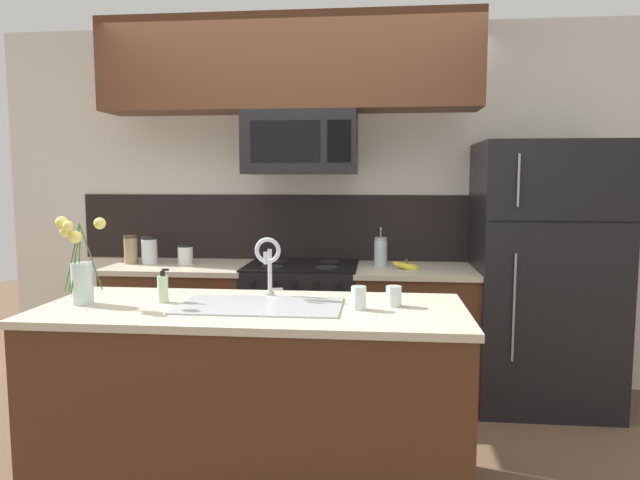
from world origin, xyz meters
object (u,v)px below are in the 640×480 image
(refrigerator, at_px, (543,275))
(drinking_glass, at_px, (359,298))
(banana_bunch, at_px, (406,266))
(stove_range, at_px, (302,330))
(flower_vase, at_px, (81,272))
(dish_soap_bottle, at_px, (163,288))
(spare_glass, at_px, (394,296))
(storage_jar_short, at_px, (185,255))
(sink_faucet, at_px, (268,259))
(french_press, at_px, (381,252))
(microwave, at_px, (301,143))
(storage_jar_medium, at_px, (149,250))
(storage_jar_tall, at_px, (131,250))

(refrigerator, xyz_separation_m, drinking_glass, (-1.17, -1.29, 0.09))
(banana_bunch, bearing_deg, stove_range, 175.15)
(flower_vase, bearing_deg, dish_soap_bottle, 12.55)
(stove_range, xyz_separation_m, spare_glass, (0.59, -1.18, 0.50))
(storage_jar_short, bearing_deg, spare_glass, -40.04)
(stove_range, bearing_deg, sink_faucet, -91.63)
(drinking_glass, xyz_separation_m, spare_glass, (0.16, 0.09, -0.01))
(french_press, distance_m, spare_glass, 1.24)
(banana_bunch, distance_m, drinking_glass, 1.24)
(microwave, xyz_separation_m, french_press, (0.54, 0.08, -0.73))
(microwave, bearing_deg, storage_jar_medium, 178.83)
(flower_vase, bearing_deg, spare_glass, 4.23)
(sink_faucet, bearing_deg, storage_jar_medium, 135.21)
(flower_vase, bearing_deg, microwave, 55.11)
(dish_soap_bottle, bearing_deg, storage_jar_short, 104.18)
(refrigerator, height_order, drinking_glass, refrigerator)
(stove_range, height_order, refrigerator, refrigerator)
(refrigerator, height_order, storage_jar_tall, refrigerator)
(storage_jar_medium, xyz_separation_m, flower_vase, (0.20, -1.29, 0.06))
(storage_jar_short, bearing_deg, stove_range, -0.55)
(dish_soap_bottle, relative_size, drinking_glass, 1.53)
(stove_range, xyz_separation_m, flower_vase, (-0.89, -1.29, 0.60))
(stove_range, relative_size, microwave, 1.25)
(refrigerator, height_order, spare_glass, refrigerator)
(storage_jar_tall, height_order, french_press, french_press)
(microwave, height_order, flower_vase, microwave)
(stove_range, xyz_separation_m, refrigerator, (1.60, 0.02, 0.41))
(storage_jar_tall, relative_size, drinking_glass, 1.86)
(storage_jar_tall, xyz_separation_m, storage_jar_short, (0.39, 0.00, -0.03))
(spare_glass, height_order, flower_vase, flower_vase)
(flower_vase, bearing_deg, drinking_glass, 1.00)
(drinking_glass, distance_m, spare_glass, 0.18)
(stove_range, relative_size, banana_bunch, 4.87)
(spare_glass, bearing_deg, storage_jar_tall, 146.79)
(refrigerator, distance_m, sink_faucet, 1.96)
(storage_jar_medium, distance_m, drinking_glass, 1.98)
(dish_soap_bottle, bearing_deg, refrigerator, 30.09)
(microwave, relative_size, storage_jar_short, 5.42)
(storage_jar_medium, xyz_separation_m, spare_glass, (1.67, -1.18, -0.05))
(refrigerator, relative_size, storage_jar_short, 12.66)
(stove_range, height_order, storage_jar_tall, storage_jar_tall)
(microwave, height_order, drinking_glass, microwave)
(refrigerator, distance_m, banana_bunch, 0.90)
(spare_glass, bearing_deg, dish_soap_bottle, -178.60)
(banana_bunch, distance_m, sink_faucet, 1.24)
(french_press, xyz_separation_m, drinking_glass, (-0.11, -1.33, -0.05))
(flower_vase, bearing_deg, stove_range, 55.55)
(drinking_glass, relative_size, spare_glass, 1.13)
(storage_jar_medium, relative_size, spare_glass, 2.03)
(storage_jar_short, distance_m, drinking_glass, 1.79)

